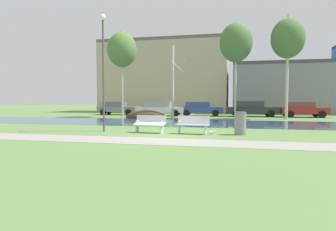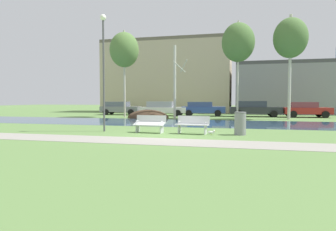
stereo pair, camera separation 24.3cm
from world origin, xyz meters
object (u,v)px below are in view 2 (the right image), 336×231
at_px(parked_hatch_third_blue, 203,108).
at_px(parked_sedan_second_white, 163,108).
at_px(parked_suv_fifth_red, 306,109).
at_px(bench_left, 150,123).
at_px(parked_van_nearest_grey, 120,108).
at_px(parked_wagon_fourth_dark, 254,108).
at_px(trash_bin, 240,123).
at_px(streetlamp, 103,55).
at_px(bench_right, 192,124).
at_px(seagull, 211,132).

bearing_deg(parked_hatch_third_blue, parked_sedan_second_white, -172.39).
distance_m(parked_hatch_third_blue, parked_suv_fifth_red, 9.59).
bearing_deg(bench_left, parked_van_nearest_grey, 117.86).
xyz_separation_m(bench_left, parked_suv_fifth_red, (10.12, 15.88, 0.28)).
distance_m(bench_left, parked_wagon_fourth_dark, 16.76).
bearing_deg(parked_suv_fifth_red, parked_hatch_third_blue, -179.90).
distance_m(trash_bin, parked_sedan_second_white, 17.14).
height_order(streetlamp, parked_sedan_second_white, streetlamp).
bearing_deg(parked_van_nearest_grey, bench_right, -56.44).
bearing_deg(bench_right, seagull, -13.13).
distance_m(bench_right, seagull, 1.02).
bearing_deg(bench_right, parked_van_nearest_grey, 123.56).
distance_m(bench_left, streetlamp, 4.30).
bearing_deg(parked_hatch_third_blue, seagull, -80.91).
xyz_separation_m(bench_left, parked_hatch_third_blue, (0.54, 15.87, 0.28)).
bearing_deg(bench_left, streetlamp, 179.50).
bearing_deg(bench_left, seagull, -4.03).
xyz_separation_m(parked_van_nearest_grey, parked_hatch_third_blue, (9.06, -0.25, 0.00)).
bearing_deg(seagull, trash_bin, 14.44).
bearing_deg(bench_left, parked_sedan_second_white, 102.72).
height_order(bench_left, parked_sedan_second_white, parked_sedan_second_white).
bearing_deg(seagull, bench_right, 166.87).
xyz_separation_m(bench_right, parked_hatch_third_blue, (-1.63, 15.87, 0.28)).
distance_m(bench_right, parked_sedan_second_white, 16.34).
distance_m(seagull, parked_wagon_fourth_dark, 16.23).
xyz_separation_m(parked_van_nearest_grey, parked_sedan_second_white, (5.06, -0.78, 0.01)).
relative_size(streetlamp, parked_van_nearest_grey, 1.39).
bearing_deg(trash_bin, parked_suv_fifth_red, 70.11).
relative_size(streetlamp, parked_suv_fifth_red, 1.41).
xyz_separation_m(bench_left, parked_sedan_second_white, (-3.46, 15.33, 0.30)).
relative_size(seagull, parked_van_nearest_grey, 0.09).
distance_m(trash_bin, parked_hatch_third_blue, 16.22).
bearing_deg(parked_wagon_fourth_dark, parked_van_nearest_grey, 178.79).
bearing_deg(bench_left, parked_hatch_third_blue, 88.06).
relative_size(seagull, streetlamp, 0.06).
bearing_deg(streetlamp, bench_right, -0.27).
relative_size(trash_bin, parked_sedan_second_white, 0.23).
bearing_deg(parked_suv_fifth_red, seagull, -113.53).
xyz_separation_m(bench_left, bench_right, (2.17, 0.00, 0.00)).
bearing_deg(parked_suv_fifth_red, parked_van_nearest_grey, 179.29).
xyz_separation_m(seagull, parked_wagon_fourth_dark, (2.41, 16.04, 0.66)).
xyz_separation_m(bench_right, parked_suv_fifth_red, (7.95, 15.88, 0.28)).
xyz_separation_m(streetlamp, parked_wagon_fourth_dark, (8.03, 15.80, -3.18)).
height_order(streetlamp, parked_suv_fifth_red, streetlamp).
distance_m(bench_left, parked_van_nearest_grey, 18.23).
bearing_deg(bench_right, trash_bin, 2.99).
bearing_deg(streetlamp, parked_wagon_fourth_dark, 63.06).
height_order(bench_right, streetlamp, streetlamp).
bearing_deg(trash_bin, parked_wagon_fourth_dark, 86.00).
bearing_deg(seagull, parked_hatch_third_blue, 99.09).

